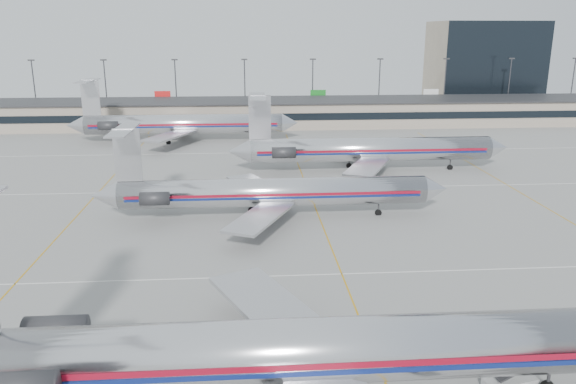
{
  "coord_description": "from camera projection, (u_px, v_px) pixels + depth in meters",
  "views": [
    {
      "loc": [
        -8.67,
        -38.35,
        22.06
      ],
      "look_at": [
        -4.15,
        22.81,
        4.5
      ],
      "focal_mm": 35.0,
      "sensor_mm": 36.0,
      "label": 1
    }
  ],
  "objects": [
    {
      "name": "ground",
      "position": [
        363.0,
        327.0,
        43.45
      ],
      "size": [
        260.0,
        260.0,
        0.0
      ],
      "primitive_type": "plane",
      "color": "gray",
      "rests_on": "ground"
    },
    {
      "name": "apron_markings",
      "position": [
        342.0,
        274.0,
        53.04
      ],
      "size": [
        160.0,
        0.15,
        0.02
      ],
      "primitive_type": "cube",
      "color": "silver",
      "rests_on": "ground"
    },
    {
      "name": "terminal",
      "position": [
        282.0,
        112.0,
        136.52
      ],
      "size": [
        162.0,
        17.0,
        6.25
      ],
      "color": "gray",
      "rests_on": "ground"
    },
    {
      "name": "light_mast_row",
      "position": [
        279.0,
        85.0,
        148.47
      ],
      "size": [
        163.6,
        0.4,
        15.28
      ],
      "color": "#38383D",
      "rests_on": "ground"
    },
    {
      "name": "distant_building",
      "position": [
        483.0,
        65.0,
        167.13
      ],
      "size": [
        30.0,
        20.0,
        25.0
      ],
      "primitive_type": "cube",
      "color": "tan",
      "rests_on": "ground"
    },
    {
      "name": "jet_foreground",
      "position": [
        297.0,
        350.0,
        33.41
      ],
      "size": [
        49.81,
        29.33,
        13.04
      ],
      "color": "silver",
      "rests_on": "ground"
    },
    {
      "name": "jet_second_row",
      "position": [
        267.0,
        192.0,
        68.14
      ],
      "size": [
        43.46,
        25.59,
        11.38
      ],
      "color": "silver",
      "rests_on": "ground"
    },
    {
      "name": "jet_third_row",
      "position": [
        365.0,
        149.0,
        91.16
      ],
      "size": [
        46.21,
        28.42,
        12.64
      ],
      "color": "silver",
      "rests_on": "ground"
    },
    {
      "name": "jet_back_row",
      "position": [
        180.0,
        124.0,
        115.65
      ],
      "size": [
        47.38,
        29.15,
        12.96
      ],
      "color": "silver",
      "rests_on": "ground"
    },
    {
      "name": "belt_loader",
      "position": [
        512.0,
        380.0,
        35.93
      ],
      "size": [
        4.19,
        1.94,
        2.15
      ],
      "rotation": [
        0.0,
        0.0,
        0.21
      ],
      "color": "#A8A8A8",
      "rests_on": "ground"
    },
    {
      "name": "ramp_worker_near",
      "position": [
        517.0,
        367.0,
        36.65
      ],
      "size": [
        0.85,
        0.84,
        1.98
      ],
      "primitive_type": "imported",
      "rotation": [
        0.0,
        0.0,
        0.77
      ],
      "color": "#7CC712",
      "rests_on": "ground"
    }
  ]
}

